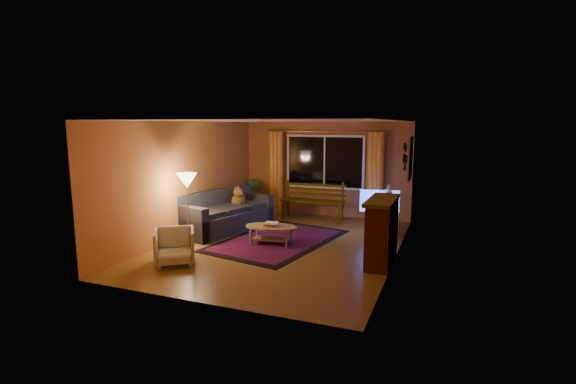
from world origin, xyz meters
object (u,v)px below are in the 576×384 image
(bench, at_px, (312,210))
(tv_console, at_px, (383,225))
(armchair, at_px, (175,245))
(floor_lamp, at_px, (188,210))
(sofa, at_px, (226,211))
(coffee_table, at_px, (271,235))

(bench, height_order, tv_console, bench)
(bench, xyz_separation_m, armchair, (-1.20, -4.12, 0.10))
(floor_lamp, bearing_deg, sofa, 84.15)
(bench, bearing_deg, floor_lamp, -119.04)
(tv_console, bearing_deg, armchair, -136.69)
(sofa, height_order, armchair, sofa)
(bench, relative_size, coffee_table, 1.53)
(sofa, height_order, floor_lamp, floor_lamp)
(floor_lamp, xyz_separation_m, tv_console, (3.57, 2.20, -0.51))
(bench, bearing_deg, sofa, -131.48)
(armchair, bearing_deg, sofa, 62.27)
(floor_lamp, bearing_deg, armchair, -67.55)
(sofa, bearing_deg, coffee_table, -8.06)
(sofa, relative_size, tv_console, 2.06)
(coffee_table, distance_m, tv_console, 2.56)
(bench, distance_m, tv_console, 2.11)
(sofa, distance_m, tv_console, 3.56)
(coffee_table, bearing_deg, sofa, 154.99)
(sofa, distance_m, coffee_table, 1.58)
(tv_console, bearing_deg, coffee_table, -145.32)
(sofa, xyz_separation_m, coffee_table, (1.41, -0.66, -0.26))
(tv_console, bearing_deg, bench, 153.20)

